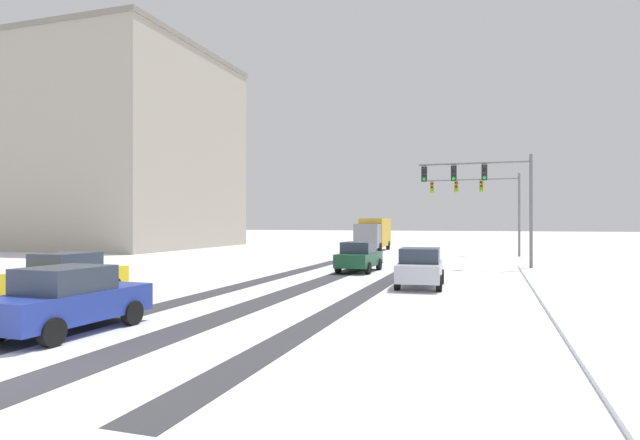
{
  "coord_description": "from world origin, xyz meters",
  "views": [
    {
      "loc": [
        8.27,
        -6.9,
        2.71
      ],
      "look_at": [
        0.0,
        18.5,
        2.8
      ],
      "focal_mm": 29.19,
      "sensor_mm": 36.0,
      "label": 1
    }
  ],
  "objects_px": {
    "car_dark_green_lead": "(359,257)",
    "office_building_far_left_block": "(93,153)",
    "car_silver_second": "(420,267)",
    "car_blue_fourth": "(69,299)",
    "box_truck_delivery": "(373,233)",
    "car_yellow_cab_third": "(69,275)",
    "traffic_signal_far_right": "(481,195)",
    "traffic_signal_near_right": "(484,185)"
  },
  "relations": [
    {
      "from": "traffic_signal_near_right",
      "to": "box_truck_delivery",
      "type": "xyz_separation_m",
      "value": [
        -10.0,
        16.28,
        -3.17
      ]
    },
    {
      "from": "car_silver_second",
      "to": "car_yellow_cab_third",
      "type": "xyz_separation_m",
      "value": [
        -11.39,
        -7.13,
        0.0
      ]
    },
    {
      "from": "car_silver_second",
      "to": "box_truck_delivery",
      "type": "relative_size",
      "value": 0.56
    },
    {
      "from": "traffic_signal_near_right",
      "to": "box_truck_delivery",
      "type": "distance_m",
      "value": 19.37
    },
    {
      "from": "traffic_signal_far_right",
      "to": "office_building_far_left_block",
      "type": "distance_m",
      "value": 40.85
    },
    {
      "from": "box_truck_delivery",
      "to": "car_dark_green_lead",
      "type": "bearing_deg",
      "value": -79.99
    },
    {
      "from": "traffic_signal_far_right",
      "to": "car_blue_fourth",
      "type": "bearing_deg",
      "value": -105.36
    },
    {
      "from": "car_dark_green_lead",
      "to": "office_building_far_left_block",
      "type": "distance_m",
      "value": 40.14
    },
    {
      "from": "car_blue_fourth",
      "to": "car_silver_second",
      "type": "bearing_deg",
      "value": 58.89
    },
    {
      "from": "car_yellow_cab_third",
      "to": "car_silver_second",
      "type": "bearing_deg",
      "value": 32.04
    },
    {
      "from": "car_dark_green_lead",
      "to": "office_building_far_left_block",
      "type": "xyz_separation_m",
      "value": [
        -34.3,
        18.59,
        9.43
      ]
    },
    {
      "from": "car_silver_second",
      "to": "box_truck_delivery",
      "type": "xyz_separation_m",
      "value": [
        -7.55,
        25.79,
        0.82
      ]
    },
    {
      "from": "traffic_signal_near_right",
      "to": "car_silver_second",
      "type": "height_order",
      "value": "traffic_signal_near_right"
    },
    {
      "from": "traffic_signal_far_right",
      "to": "traffic_signal_near_right",
      "type": "bearing_deg",
      "value": -88.34
    },
    {
      "from": "traffic_signal_near_right",
      "to": "car_silver_second",
      "type": "xyz_separation_m",
      "value": [
        -2.45,
        -9.51,
        -3.98
      ]
    },
    {
      "from": "car_silver_second",
      "to": "traffic_signal_near_right",
      "type": "bearing_deg",
      "value": 75.54
    },
    {
      "from": "traffic_signal_far_right",
      "to": "office_building_far_left_block",
      "type": "relative_size",
      "value": 0.27
    },
    {
      "from": "car_dark_green_lead",
      "to": "office_building_far_left_block",
      "type": "relative_size",
      "value": 0.15
    },
    {
      "from": "car_silver_second",
      "to": "office_building_far_left_block",
      "type": "xyz_separation_m",
      "value": [
        -38.3,
        24.25,
        9.43
      ]
    },
    {
      "from": "car_blue_fourth",
      "to": "office_building_far_left_block",
      "type": "distance_m",
      "value": 48.53
    },
    {
      "from": "car_yellow_cab_third",
      "to": "traffic_signal_near_right",
      "type": "bearing_deg",
      "value": 50.24
    },
    {
      "from": "traffic_signal_near_right",
      "to": "car_silver_second",
      "type": "bearing_deg",
      "value": -104.46
    },
    {
      "from": "car_dark_green_lead",
      "to": "box_truck_delivery",
      "type": "height_order",
      "value": "box_truck_delivery"
    },
    {
      "from": "traffic_signal_far_right",
      "to": "box_truck_delivery",
      "type": "distance_m",
      "value": 10.99
    },
    {
      "from": "office_building_far_left_block",
      "to": "car_yellow_cab_third",
      "type": "bearing_deg",
      "value": -49.39
    },
    {
      "from": "car_yellow_cab_third",
      "to": "car_blue_fourth",
      "type": "bearing_deg",
      "value": -46.11
    },
    {
      "from": "traffic_signal_far_right",
      "to": "car_blue_fourth",
      "type": "distance_m",
      "value": 34.74
    },
    {
      "from": "box_truck_delivery",
      "to": "office_building_far_left_block",
      "type": "bearing_deg",
      "value": -177.12
    },
    {
      "from": "traffic_signal_near_right",
      "to": "box_truck_delivery",
      "type": "bearing_deg",
      "value": 121.56
    },
    {
      "from": "box_truck_delivery",
      "to": "car_blue_fourth",
      "type": "bearing_deg",
      "value": -89.22
    },
    {
      "from": "traffic_signal_near_right",
      "to": "car_blue_fourth",
      "type": "xyz_separation_m",
      "value": [
        -9.49,
        -21.17,
        -3.98
      ]
    },
    {
      "from": "car_silver_second",
      "to": "car_blue_fourth",
      "type": "distance_m",
      "value": 13.62
    },
    {
      "from": "traffic_signal_near_right",
      "to": "office_building_far_left_block",
      "type": "distance_m",
      "value": 43.67
    },
    {
      "from": "car_dark_green_lead",
      "to": "car_blue_fourth",
      "type": "bearing_deg",
      "value": -99.97
    },
    {
      "from": "traffic_signal_far_right",
      "to": "car_yellow_cab_third",
      "type": "bearing_deg",
      "value": -115.15
    },
    {
      "from": "car_blue_fourth",
      "to": "office_building_far_left_block",
      "type": "xyz_separation_m",
      "value": [
        -31.26,
        35.9,
        9.43
      ]
    },
    {
      "from": "car_dark_green_lead",
      "to": "car_silver_second",
      "type": "distance_m",
      "value": 6.92
    },
    {
      "from": "box_truck_delivery",
      "to": "traffic_signal_near_right",
      "type": "bearing_deg",
      "value": -58.44
    },
    {
      "from": "car_dark_green_lead",
      "to": "office_building_far_left_block",
      "type": "bearing_deg",
      "value": 151.54
    },
    {
      "from": "car_silver_second",
      "to": "office_building_far_left_block",
      "type": "height_order",
      "value": "office_building_far_left_block"
    },
    {
      "from": "car_yellow_cab_third",
      "to": "office_building_far_left_block",
      "type": "relative_size",
      "value": 0.15
    },
    {
      "from": "traffic_signal_far_right",
      "to": "box_truck_delivery",
      "type": "bearing_deg",
      "value": 156.61
    }
  ]
}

